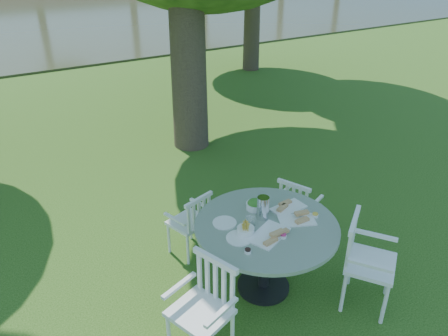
% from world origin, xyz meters
% --- Properties ---
extents(ground, '(140.00, 140.00, 0.00)m').
position_xyz_m(ground, '(0.00, 0.00, 0.00)').
color(ground, '#1A3D0C').
rests_on(ground, ground).
extents(table, '(1.45, 1.45, 0.83)m').
position_xyz_m(table, '(-0.22, -1.02, 0.68)').
color(table, black).
rests_on(table, ground).
extents(chair_ne, '(0.54, 0.55, 0.85)m').
position_xyz_m(chair_ne, '(0.59, -0.51, 0.50)').
color(chair_ne, white).
rests_on(chair_ne, ground).
extents(chair_nw, '(0.51, 0.50, 0.82)m').
position_xyz_m(chair_nw, '(-0.60, -0.13, 0.48)').
color(chair_nw, white).
rests_on(chair_nw, ground).
extents(chair_sw, '(0.59, 0.61, 0.96)m').
position_xyz_m(chair_sw, '(-1.10, -1.38, 0.56)').
color(chair_sw, white).
rests_on(chair_sw, ground).
extents(chair_se, '(0.68, 0.67, 0.99)m').
position_xyz_m(chair_se, '(0.49, -1.65, 0.58)').
color(chair_se, white).
rests_on(chair_se, ground).
extents(tableware, '(1.04, 0.76, 0.25)m').
position_xyz_m(tableware, '(-0.23, -0.95, 0.88)').
color(tableware, white).
rests_on(tableware, table).
extents(river, '(100.00, 28.00, 0.12)m').
position_xyz_m(river, '(0.00, 23.00, 0.00)').
color(river, '#31351F').
rests_on(river, ground).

